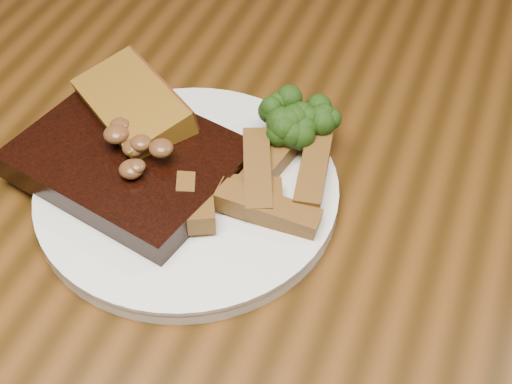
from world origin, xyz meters
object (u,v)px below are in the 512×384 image
Objects in this scene: chair_far at (488,32)px; potato_wedges at (259,197)px; steak at (129,160)px; garlic_bread at (136,123)px; dining_table at (233,283)px; plate at (188,192)px.

potato_wedges is at bearing 86.47° from chair_far.
steak is at bearing -178.86° from potato_wedges.
chair_far is 8.09× the size of garlic_bread.
steak reaches higher than dining_table.
steak is (-0.10, 0.01, 0.12)m from dining_table.
chair_far reaches higher than plate.
chair_far is 5.17× the size of steak.
chair_far is 8.32× the size of potato_wedges.
potato_wedges is (-0.14, -0.70, 0.25)m from chair_far.
plate is 0.06m from steak.
garlic_bread is (-0.12, 0.06, 0.12)m from dining_table.
dining_table is at bearing -147.86° from potato_wedges.
plate is at bearing 166.01° from dining_table.
plate is (-0.05, 0.01, 0.10)m from dining_table.
steak is at bearing 77.29° from chair_far.
chair_far is at bearing 78.68° from potato_wedges.
plate is at bearing 81.36° from chair_far.
steak is (-0.26, -0.70, 0.25)m from chair_far.
steak is at bearing -34.69° from garlic_bread.
chair_far reaches higher than garlic_bread.
steak is 1.61× the size of potato_wedges.
chair_far reaches higher than steak.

